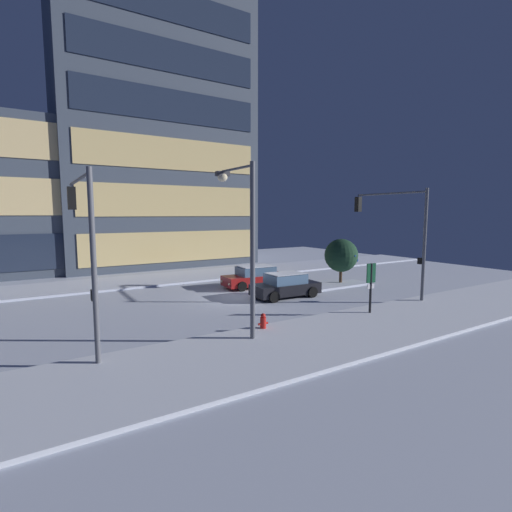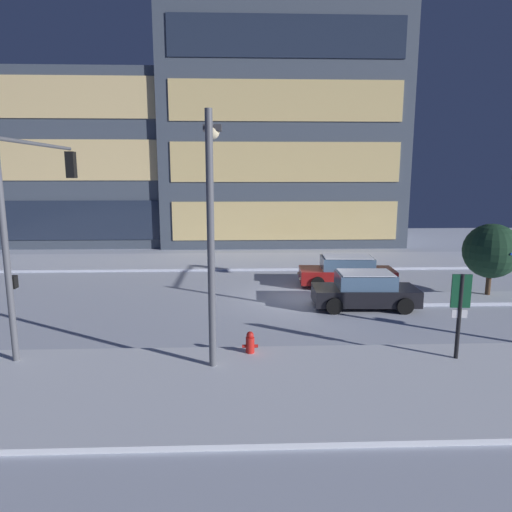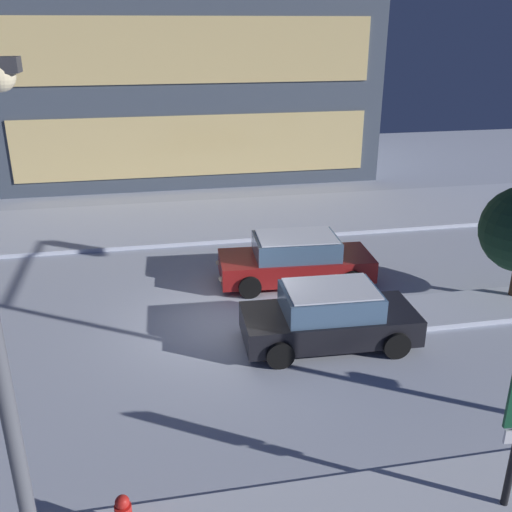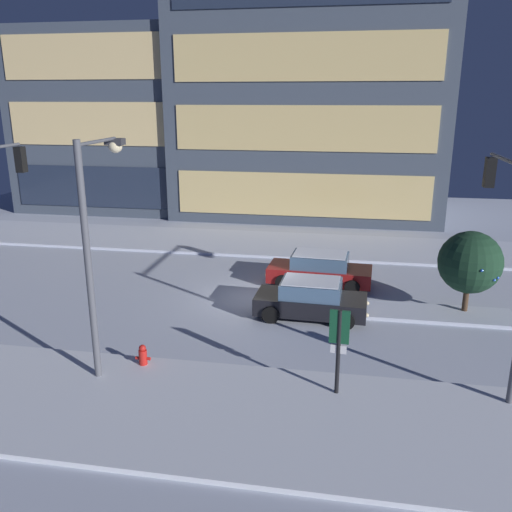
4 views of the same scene
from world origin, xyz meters
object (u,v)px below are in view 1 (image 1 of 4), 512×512
Objects in this scene: car_far at (256,277)px; parking_info_sign at (371,282)px; traffic_light_corner_near_left at (83,228)px; street_lamp_arched at (242,225)px; fire_hydrant at (263,323)px; traffic_light_corner_near_right at (395,223)px; decorated_tree_median at (341,255)px; car_near at (285,286)px.

parking_info_sign is (1.04, -9.31, 0.97)m from car_far.
street_lamp_arched is (5.67, -1.98, 0.09)m from traffic_light_corner_near_left.
car_far reaches higher than fire_hydrant.
car_far is 0.72× the size of traffic_light_corner_near_left.
traffic_light_corner_near_right reaches higher than decorated_tree_median.
car_near and car_far have the same top height.
traffic_light_corner_near_left reaches higher than car_near.
decorated_tree_median is at bearing 30.44° from fire_hydrant.
traffic_light_corner_near_right is 11.88m from street_lamp_arched.
traffic_light_corner_near_right is at bearing -58.34° from parking_info_sign.
traffic_light_corner_near_right reaches higher than parking_info_sign.
car_near is at bearing 45.88° from fire_hydrant.
decorated_tree_median is (5.90, 1.33, 1.40)m from car_near.
decorated_tree_median is at bearing -0.98° from traffic_light_corner_near_right.
car_near is 6.21m from decorated_tree_median.
traffic_light_corner_near_right is at bearing -90.50° from traffic_light_corner_near_left.
fire_hydrant is 6.16m from parking_info_sign.
street_lamp_arched reaches higher than car_near.
car_near is at bearing -74.95° from traffic_light_corner_near_left.
street_lamp_arched is 2.14× the size of decorated_tree_median.
parking_info_sign is (1.16, -5.62, 0.98)m from car_near.
traffic_light_corner_near_right is 5.19m from decorated_tree_median.
street_lamp_arched reaches higher than decorated_tree_median.
street_lamp_arched is 4.41m from fire_hydrant.
car_near is 0.62× the size of street_lamp_arched.
decorated_tree_median reaches higher than car_near.
car_near is at bearing -50.35° from street_lamp_arched.
car_far is 14.07m from traffic_light_corner_near_left.
car_far is 5.95× the size of fire_hydrant.
parking_info_sign reaches higher than car_far.
street_lamp_arched is 2.68× the size of parking_info_sign.
traffic_light_corner_near_right is 1.97× the size of decorated_tree_median.
car_far is 9.77m from traffic_light_corner_near_right.
traffic_light_corner_near_left is 18.21m from decorated_tree_median.
fire_hydrant is (-4.95, -8.67, -0.33)m from car_far.
traffic_light_corner_near_right is (17.41, -0.15, -0.05)m from traffic_light_corner_near_left.
car_near is 3.69m from car_far.
traffic_light_corner_near_right reaches higher than car_far.
parking_info_sign is at bearing -95.36° from street_lamp_arched.
fire_hydrant is at bearing -131.91° from car_near.
car_near is 6.95m from fire_hydrant.
traffic_light_corner_near_left is at bearing -165.75° from decorated_tree_median.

